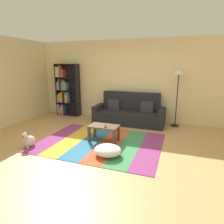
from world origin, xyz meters
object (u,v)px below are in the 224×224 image
Objects in this scene: couch at (129,113)px; dog at (29,140)px; bookshelf at (65,91)px; coffee_table at (104,129)px; standing_lamp at (178,79)px; pouf at (108,150)px; tv_remote at (105,126)px.

couch is 3.15m from dog.
couch is at bearing -6.27° from bookshelf.
standing_lamp reaches higher than coffee_table.
bookshelf reaches higher than coffee_table.
pouf is (0.18, -2.45, -0.21)m from couch.
tv_remote is at bearing 115.09° from pouf.
bookshelf is at bearing 105.87° from dog.
couch is at bearing 83.57° from coffee_table.
coffee_table is 0.42× the size of standing_lamp.
coffee_table is 4.85× the size of tv_remote.
standing_lamp is (1.63, 1.92, 1.12)m from coffee_table.
coffee_table is at bearing 30.31° from dog.
standing_lamp is (3.99, -0.09, 0.52)m from bookshelf.
bookshelf reaches higher than couch.
tv_remote is at bearing -40.73° from bookshelf.
standing_lamp is at bearing 30.92° from tv_remote.
couch is 1.74m from coffee_table.
standing_lamp reaches higher than dog.
bookshelf is 1.10× the size of standing_lamp.
bookshelf reaches higher than tv_remote.
coffee_table is 0.14m from tv_remote.
bookshelf is 3.95m from pouf.
standing_lamp reaches higher than pouf.
coffee_table is (-0.20, -1.73, -0.01)m from couch.
tv_remote is (-0.12, -1.81, 0.09)m from couch.
standing_lamp reaches higher than tv_remote.
standing_lamp is at bearing 64.54° from pouf.
bookshelf is 4.80× the size of dog.
bookshelf is 4.02m from standing_lamp.
couch reaches higher than pouf.
couch is 1.83m from standing_lamp.
bookshelf is at bearing 134.94° from pouf.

